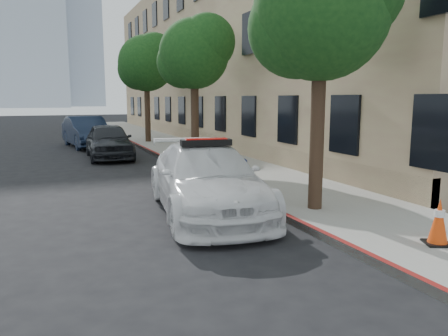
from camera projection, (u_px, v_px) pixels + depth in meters
name	position (u px, v px, depth m)	size (l,w,h in m)	color
ground	(161.00, 206.00, 10.24)	(120.00, 120.00, 0.00)	black
sidewalk	(182.00, 150.00, 20.71)	(3.20, 50.00, 0.15)	gray
curb_strip	(150.00, 151.00, 20.12)	(0.12, 50.00, 0.15)	maroon
building	(244.00, 57.00, 26.61)	(8.00, 36.00, 10.00)	tan
tower_right	(76.00, 33.00, 133.19)	(14.00, 14.00, 44.00)	#9EA8B7
tree_near	(323.00, 10.00, 8.84)	(2.92, 2.82, 5.62)	black
tree_mid	(195.00, 53.00, 16.15)	(2.77, 2.64, 5.43)	black
tree_far	(147.00, 63.00, 23.40)	(3.10, 3.00, 5.81)	black
police_car	(206.00, 179.00, 9.57)	(2.79, 5.41, 1.65)	white
parked_car_mid	(109.00, 141.00, 18.30)	(1.75, 4.34, 1.48)	#212329
parked_car_far	(87.00, 132.00, 22.50)	(1.67, 4.80, 1.58)	#141F34
fire_hydrant	(242.00, 174.00, 11.54)	(0.33, 0.31, 0.80)	silver
traffic_cone	(439.00, 222.00, 7.08)	(0.53, 0.53, 0.76)	black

